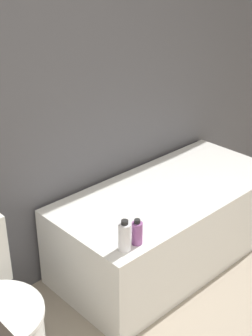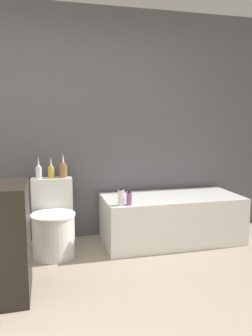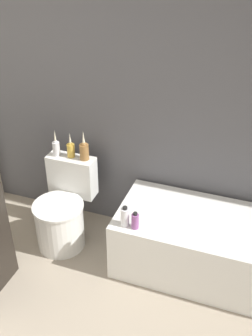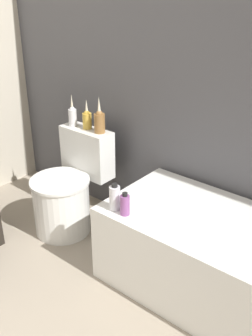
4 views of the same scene
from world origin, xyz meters
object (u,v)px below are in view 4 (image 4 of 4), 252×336
(shampoo_bottle_tall, at_px, (115,198))
(bathtub, at_px, (229,265))
(vase_bronze, at_px, (99,121))
(vase_gold, at_px, (73,115))
(shampoo_bottle_short, at_px, (125,205))
(toilet, at_px, (68,192))
(vase_silver, at_px, (87,119))

(shampoo_bottle_tall, bearing_deg, bathtub, 22.67)
(vase_bronze, bearing_deg, vase_gold, -174.76)
(shampoo_bottle_short, bearing_deg, shampoo_bottle_tall, 176.91)
(vase_bronze, bearing_deg, toilet, -118.83)
(vase_gold, bearing_deg, vase_silver, 11.08)
(bathtub, bearing_deg, shampoo_bottle_short, -154.05)
(bathtub, relative_size, vase_bronze, 5.69)
(toilet, bearing_deg, vase_bronze, 61.17)
(shampoo_bottle_short, bearing_deg, vase_bronze, 143.76)
(shampoo_bottle_short, bearing_deg, vase_silver, 148.67)
(vase_gold, xyz_separation_m, vase_silver, (0.13, 0.03, -0.01))
(bathtub, height_order, vase_gold, vase_gold)
(bathtub, xyz_separation_m, vase_silver, (-1.30, 0.18, 0.56))
(vase_gold, relative_size, vase_bronze, 0.91)
(shampoo_bottle_tall, bearing_deg, shampoo_bottle_short, -3.09)
(toilet, height_order, shampoo_bottle_tall, toilet)
(vase_silver, bearing_deg, vase_gold, -168.92)
(bathtub, xyz_separation_m, vase_bronze, (-1.17, 0.18, 0.57))
(shampoo_bottle_tall, bearing_deg, vase_silver, 145.88)
(bathtub, bearing_deg, vase_gold, 173.88)
(shampoo_bottle_tall, relative_size, shampoo_bottle_short, 1.20)
(vase_gold, xyz_separation_m, vase_bronze, (0.26, 0.02, 0.01))
(vase_silver, height_order, shampoo_bottle_short, vase_silver)
(toilet, distance_m, vase_bronze, 0.59)
(toilet, bearing_deg, vase_gold, 121.48)
(bathtub, height_order, toilet, toilet)
(toilet, relative_size, vase_gold, 3.05)
(bathtub, xyz_separation_m, vase_gold, (-1.43, 0.15, 0.56))
(vase_silver, bearing_deg, bathtub, -7.80)
(vase_silver, distance_m, shampoo_bottle_tall, 0.83)
(vase_gold, bearing_deg, bathtub, -6.12)
(vase_silver, distance_m, shampoo_bottle_short, 0.90)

